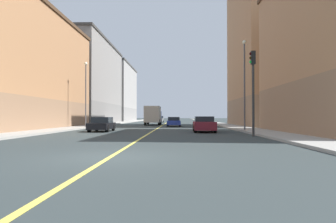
{
  "coord_description": "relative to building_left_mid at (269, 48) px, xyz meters",
  "views": [
    {
      "loc": [
        2.25,
        -10.31,
        1.37
      ],
      "look_at": [
        0.57,
        43.41,
        2.17
      ],
      "focal_mm": 33.08,
      "sensor_mm": 36.0,
      "label": 1
    }
  ],
  "objects": [
    {
      "name": "car_maroon",
      "position": [
        -10.35,
        -16.45,
        -10.17
      ],
      "size": [
        1.9,
        4.3,
        1.35
      ],
      "color": "maroon",
      "rests_on": "ground"
    },
    {
      "name": "building_left_mid",
      "position": [
        0.0,
        0.0,
        0.0
      ],
      "size": [
        9.04,
        17.17,
        21.65
      ],
      "color": "#8F6B4F",
      "rests_on": "ground"
    },
    {
      "name": "car_blue",
      "position": [
        -13.13,
        -1.34,
        -10.21
      ],
      "size": [
        1.83,
        4.42,
        1.26
      ],
      "color": "#23389E",
      "rests_on": "ground"
    },
    {
      "name": "sidewalk_left",
      "position": [
        -5.74,
        16.15,
        -10.76
      ],
      "size": [
        2.74,
        168.0,
        0.15
      ],
      "primitive_type": "cube",
      "color": "#9E9B93",
      "rests_on": "ground"
    },
    {
      "name": "building_right_distant",
      "position": [
        -29.73,
        41.02,
        -3.2
      ],
      "size": [
        9.04,
        23.43,
        15.24
      ],
      "color": "gray",
      "rests_on": "ground"
    },
    {
      "name": "box_truck",
      "position": [
        -16.41,
        4.48,
        -9.31
      ],
      "size": [
        2.34,
        7.0,
        2.86
      ],
      "color": "navy",
      "rests_on": "ground"
    },
    {
      "name": "ground_plane",
      "position": [
        -14.87,
        -32.85,
        -10.83
      ],
      "size": [
        400.0,
        400.0,
        0.0
      ],
      "primitive_type": "plane",
      "color": "#2E3737",
      "rests_on": "ground"
    },
    {
      "name": "building_right_corner",
      "position": [
        -29.73,
        -11.7,
        -4.52
      ],
      "size": [
        9.04,
        25.4,
        12.62
      ],
      "color": "#8F6B4F",
      "rests_on": "ground"
    },
    {
      "name": "car_white",
      "position": [
        -16.6,
        25.51,
        -10.18
      ],
      "size": [
        1.86,
        3.99,
        1.37
      ],
      "color": "white",
      "rests_on": "ground"
    },
    {
      "name": "lane_center_stripe",
      "position": [
        -14.87,
        16.15,
        -10.83
      ],
      "size": [
        0.16,
        154.0,
        0.01
      ],
      "primitive_type": "cube",
      "color": "#E5D14C",
      "rests_on": "ground"
    },
    {
      "name": "building_right_midblock",
      "position": [
        -29.73,
        14.38,
        -3.19
      ],
      "size": [
        9.04,
        24.95,
        15.27
      ],
      "color": "slate",
      "rests_on": "ground"
    },
    {
      "name": "street_lamp_right_near",
      "position": [
        -23.22,
        -7.85,
        -6.18
      ],
      "size": [
        0.36,
        0.36,
        7.48
      ],
      "color": "#4C4C51",
      "rests_on": "ground"
    },
    {
      "name": "sidewalk_right",
      "position": [
        -23.99,
        16.15,
        -10.76
      ],
      "size": [
        2.74,
        168.0,
        0.15
      ],
      "primitive_type": "cube",
      "color": "#9E9B93",
      "rests_on": "ground"
    },
    {
      "name": "car_black",
      "position": [
        -19.35,
        -15.84,
        -10.2
      ],
      "size": [
        1.79,
        4.05,
        1.29
      ],
      "color": "black",
      "rests_on": "ground"
    },
    {
      "name": "traffic_light_left_near",
      "position": [
        -7.52,
        -22.12,
        -7.08
      ],
      "size": [
        0.4,
        0.32,
        5.78
      ],
      "color": "#2D2D2D",
      "rests_on": "ground"
    },
    {
      "name": "street_lamp_left_near",
      "position": [
        -6.51,
        -14.77,
        -5.81
      ],
      "size": [
        0.36,
        0.36,
        8.17
      ],
      "color": "#4C4C51",
      "rests_on": "ground"
    }
  ]
}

